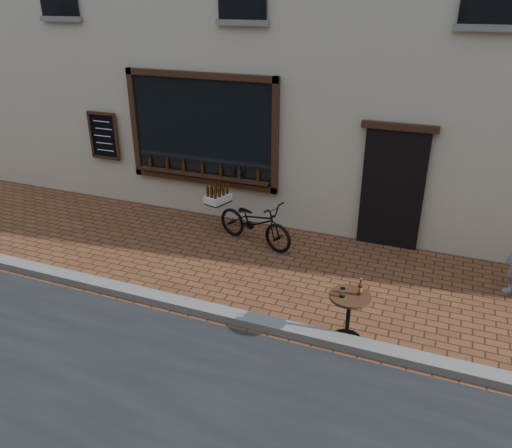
% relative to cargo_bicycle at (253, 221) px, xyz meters
% --- Properties ---
extents(ground, '(90.00, 90.00, 0.00)m').
position_rel_cargo_bicycle_xyz_m(ground, '(0.46, -2.61, -0.45)').
color(ground, '#59331C').
rests_on(ground, ground).
extents(kerb, '(90.00, 0.25, 0.12)m').
position_rel_cargo_bicycle_xyz_m(kerb, '(0.46, -2.41, -0.39)').
color(kerb, slate).
rests_on(kerb, ground).
extents(cargo_bicycle, '(2.00, 1.08, 0.94)m').
position_rel_cargo_bicycle_xyz_m(cargo_bicycle, '(0.00, 0.00, 0.00)').
color(cargo_bicycle, black).
rests_on(cargo_bicycle, ground).
extents(bistro_table, '(0.56, 0.56, 0.96)m').
position_rel_cargo_bicycle_xyz_m(bistro_table, '(2.28, -2.26, 0.06)').
color(bistro_table, black).
rests_on(bistro_table, ground).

